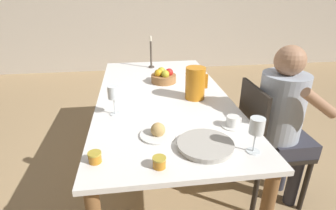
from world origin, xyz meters
TOP-DOWN VIEW (x-y plane):
  - ground_plane at (0.00, 0.00)m, footprint 20.00×20.00m
  - dining_table at (0.00, 0.00)m, footprint 1.00×2.00m
  - chair_person_side at (0.69, -0.40)m, footprint 0.42×0.42m
  - person_seated at (0.77, -0.43)m, footprint 0.39×0.41m
  - red_pitcher at (0.23, -0.09)m, footprint 0.17×0.15m
  - wine_glass_water at (-0.35, -0.29)m, footprint 0.07×0.07m
  - wine_glass_juice at (0.37, -0.83)m, footprint 0.07×0.07m
  - teacup_near_person at (0.36, -0.55)m, footprint 0.13×0.13m
  - serving_tray at (0.14, -0.76)m, footprint 0.30×0.30m
  - bread_plate at (-0.10, -0.60)m, footprint 0.21×0.21m
  - jam_jar_amber at (-0.42, -0.81)m, footprint 0.07×0.07m
  - jam_jar_red at (-0.12, -0.89)m, footprint 0.07×0.07m
  - fruit_bowl at (0.04, 0.30)m, footprint 0.22×0.22m
  - candlestick_tall at (-0.03, 0.77)m, footprint 0.06×0.06m

SIDE VIEW (x-z plane):
  - ground_plane at x=0.00m, z-range 0.00..0.00m
  - chair_person_side at x=0.69m, z-range 0.03..0.95m
  - dining_table at x=0.00m, z-range 0.28..1.01m
  - person_seated at x=0.77m, z-range 0.11..1.30m
  - serving_tray at x=0.14m, z-range 0.73..0.76m
  - bread_plate at x=-0.10m, z-range 0.71..0.79m
  - teacup_near_person at x=0.36m, z-range 0.72..0.79m
  - jam_jar_amber at x=-0.42m, z-range 0.73..0.78m
  - jam_jar_red at x=-0.12m, z-range 0.73..0.78m
  - fruit_bowl at x=0.04m, z-range 0.71..0.84m
  - red_pitcher at x=0.23m, z-range 0.73..0.97m
  - candlestick_tall at x=-0.03m, z-range 0.69..1.02m
  - wine_glass_juice at x=0.37m, z-range 0.77..0.96m
  - wine_glass_water at x=-0.35m, z-range 0.77..0.97m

